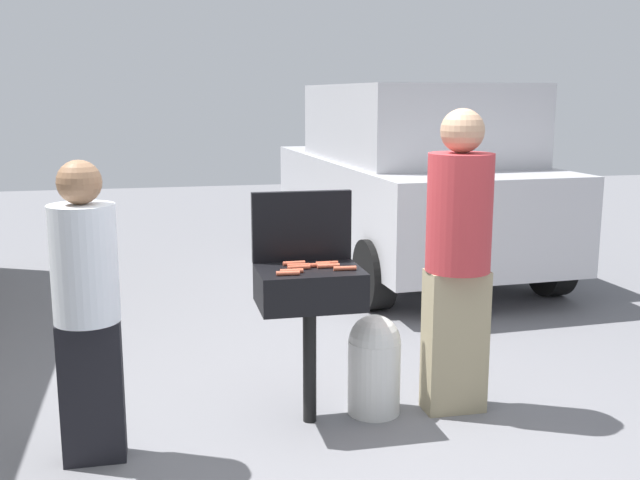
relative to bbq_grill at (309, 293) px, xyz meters
name	(u,v)px	position (x,y,z in m)	size (l,w,h in m)	color
ground_plane	(339,435)	(0.12, -0.23, -0.79)	(24.00, 24.00, 0.00)	slate
bbq_grill	(309,293)	(0.00, 0.00, 0.00)	(0.60, 0.44, 0.94)	black
grill_lid_open	(302,226)	(0.00, 0.22, 0.35)	(0.60, 0.05, 0.42)	black
hot_dog_0	(294,263)	(-0.07, 0.10, 0.16)	(0.03, 0.03, 0.13)	#C6593D
hot_dog_1	(319,265)	(0.06, 0.03, 0.16)	(0.03, 0.03, 0.13)	#B74C33
hot_dog_2	(298,266)	(-0.06, 0.04, 0.16)	(0.03, 0.03, 0.13)	#B74C33
hot_dog_3	(299,267)	(-0.06, -0.01, 0.16)	(0.03, 0.03, 0.13)	#B74C33
hot_dog_4	(288,273)	(-0.15, -0.13, 0.16)	(0.03, 0.03, 0.13)	#C6593D
hot_dog_5	(328,266)	(0.11, -0.01, 0.16)	(0.03, 0.03, 0.13)	#C6593D
hot_dog_6	(345,268)	(0.19, -0.09, 0.16)	(0.03, 0.03, 0.13)	#C6593D
hot_dog_7	(327,263)	(0.12, 0.05, 0.16)	(0.03, 0.03, 0.13)	#B74C33
hot_dog_8	(292,271)	(-0.12, -0.09, 0.16)	(0.03, 0.03, 0.13)	#C6593D
propane_tank	(374,362)	(0.41, 0.04, -0.47)	(0.32, 0.32, 0.62)	silver
person_left	(87,302)	(-1.21, -0.22, 0.08)	(0.34, 0.34, 1.60)	black
person_right	(458,252)	(0.90, -0.03, 0.21)	(0.39, 0.39, 1.84)	gray
parked_minivan	(408,176)	(1.89, 3.72, 0.23)	(2.20, 4.49, 2.02)	#B7B7BC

